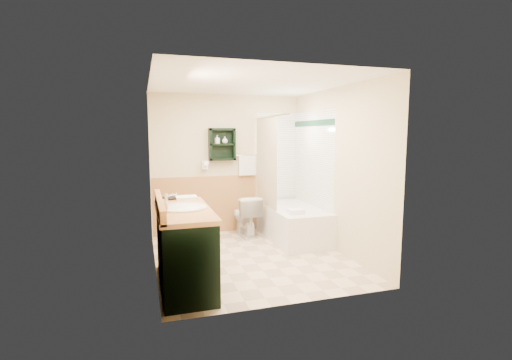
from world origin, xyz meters
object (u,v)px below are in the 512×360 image
at_px(wall_shelf, 222,144).
at_px(vanity_book, 165,191).
at_px(soap_bottle_a, 217,142).
at_px(bathtub, 294,223).
at_px(hair_dryer, 205,165).
at_px(soap_bottle_b, 225,141).
at_px(vanity, 184,247).
at_px(toilet, 245,216).

distance_m(wall_shelf, vanity_book, 1.89).
xyz_separation_m(vanity_book, soap_bottle_a, (0.97, 1.46, 0.59)).
bearing_deg(soap_bottle_a, bathtub, -33.49).
bearing_deg(hair_dryer, soap_bottle_a, -7.99).
distance_m(hair_dryer, vanity_book, 1.68).
relative_size(wall_shelf, soap_bottle_b, 4.61).
height_order(vanity, bathtub, vanity).
bearing_deg(soap_bottle_b, wall_shelf, 174.00).
xyz_separation_m(bathtub, toilet, (-0.70, 0.46, 0.07)).
xyz_separation_m(soap_bottle_a, soap_bottle_b, (0.13, 0.00, 0.01)).
relative_size(hair_dryer, toilet, 0.35).
bearing_deg(bathtub, wall_shelf, 144.16).
xyz_separation_m(hair_dryer, soap_bottle_a, (0.21, -0.03, 0.40)).
xyz_separation_m(vanity, vanity_book, (-0.17, 0.64, 0.56)).
relative_size(bathtub, soap_bottle_a, 10.61).
distance_m(wall_shelf, vanity, 2.53).
bearing_deg(toilet, wall_shelf, -45.03).
distance_m(wall_shelf, toilet, 1.28).
distance_m(vanity, soap_bottle_b, 2.57).
height_order(toilet, vanity_book, vanity_book).
relative_size(soap_bottle_a, soap_bottle_b, 1.18).
distance_m(vanity_book, soap_bottle_b, 1.93).
xyz_separation_m(bathtub, soap_bottle_a, (-1.11, 0.74, 1.33)).
height_order(soap_bottle_a, soap_bottle_b, soap_bottle_b).
bearing_deg(vanity, wall_shelf, 66.92).
bearing_deg(soap_bottle_a, soap_bottle_b, 0.00).
relative_size(vanity_book, soap_bottle_b, 1.83).
xyz_separation_m(hair_dryer, soap_bottle_b, (0.35, -0.03, 0.41)).
distance_m(bathtub, vanity_book, 2.33).
distance_m(wall_shelf, soap_bottle_b, 0.08).
bearing_deg(toilet, hair_dryer, -30.51).
bearing_deg(vanity, toilet, 56.17).
xyz_separation_m(bathtub, vanity_book, (-2.08, -0.72, 0.74)).
bearing_deg(wall_shelf, toilet, -40.20).
height_order(vanity, toilet, vanity).
bearing_deg(bathtub, vanity_book, -160.87).
distance_m(vanity, vanity_book, 0.86).
height_order(toilet, soap_bottle_b, soap_bottle_b).
bearing_deg(vanity_book, toilet, 20.47).
bearing_deg(bathtub, hair_dryer, 149.99).
height_order(wall_shelf, soap_bottle_a, wall_shelf).
bearing_deg(vanity, bathtub, 35.31).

